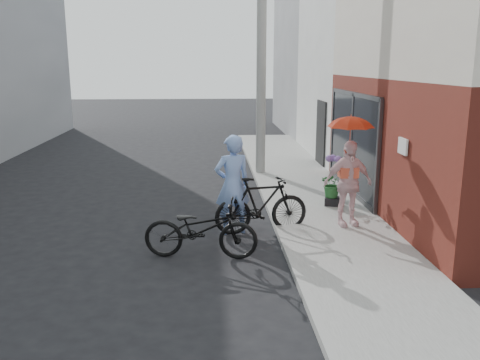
{
  "coord_description": "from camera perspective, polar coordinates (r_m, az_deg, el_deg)",
  "views": [
    {
      "loc": [
        -0.41,
        -8.89,
        3.32
      ],
      "look_at": [
        0.17,
        0.72,
        1.1
      ],
      "focal_mm": 38.0,
      "sensor_mm": 36.0,
      "label": 1
    }
  ],
  "objects": [
    {
      "name": "curb",
      "position": [
        11.45,
        3.48,
        -3.59
      ],
      "size": [
        0.12,
        24.0,
        0.12
      ],
      "primitive_type": "cube",
      "color": "#9E9E99",
      "rests_on": "ground"
    },
    {
      "name": "ground",
      "position": [
        9.5,
        -0.76,
        -7.48
      ],
      "size": [
        80.0,
        80.0,
        0.0
      ],
      "primitive_type": "plane",
      "color": "black",
      "rests_on": "ground"
    },
    {
      "name": "sidewalk",
      "position": [
        11.64,
        9.17,
        -3.45
      ],
      "size": [
        2.2,
        24.0,
        0.12
      ],
      "primitive_type": "cube",
      "color": "gray",
      "rests_on": "ground"
    },
    {
      "name": "bike_right",
      "position": [
        10.09,
        2.43,
        -2.82
      ],
      "size": [
        1.97,
        0.89,
        1.14
      ],
      "primitive_type": "imported",
      "rotation": [
        0.0,
        0.0,
        1.76
      ],
      "color": "black",
      "rests_on": "ground"
    },
    {
      "name": "plaster_building",
      "position": [
        19.44,
        20.12,
        12.76
      ],
      "size": [
        8.0,
        6.0,
        7.0
      ],
      "primitive_type": "cube",
      "color": "white",
      "rests_on": "ground"
    },
    {
      "name": "east_building_far",
      "position": [
        26.02,
        13.92,
        13.03
      ],
      "size": [
        8.0,
        8.0,
        7.0
      ],
      "primitive_type": "cube",
      "color": "gray",
      "rests_on": "ground"
    },
    {
      "name": "planter",
      "position": [
        11.93,
        10.31,
        -2.34
      ],
      "size": [
        0.42,
        0.42,
        0.18
      ],
      "primitive_type": "cube",
      "rotation": [
        0.0,
        0.0,
        -0.25
      ],
      "color": "black",
      "rests_on": "sidewalk"
    },
    {
      "name": "utility_pole",
      "position": [
        14.96,
        2.41,
        13.67
      ],
      "size": [
        0.28,
        0.28,
        7.0
      ],
      "primitive_type": "cylinder",
      "color": "#9E9E99",
      "rests_on": "ground"
    },
    {
      "name": "potted_plant",
      "position": [
        11.83,
        10.39,
        -0.41
      ],
      "size": [
        0.58,
        0.5,
        0.64
      ],
      "primitive_type": "imported",
      "color": "#27622D",
      "rests_on": "planter"
    },
    {
      "name": "kimono_woman",
      "position": [
        10.33,
        12.01,
        -0.37
      ],
      "size": [
        1.07,
        0.58,
        1.73
      ],
      "primitive_type": "imported",
      "rotation": [
        0.0,
        0.0,
        0.17
      ],
      "color": "silver",
      "rests_on": "sidewalk"
    },
    {
      "name": "officer",
      "position": [
        9.97,
        -0.85,
        -0.53
      ],
      "size": [
        0.82,
        0.65,
        1.98
      ],
      "primitive_type": "imported",
      "rotation": [
        0.0,
        0.0,
        3.4
      ],
      "color": "#7C9CDC",
      "rests_on": "ground"
    },
    {
      "name": "bike_left",
      "position": [
        8.84,
        -4.44,
        -5.52
      ],
      "size": [
        2.06,
        0.97,
        1.04
      ],
      "primitive_type": "imported",
      "rotation": [
        0.0,
        0.0,
        1.43
      ],
      "color": "black",
      "rests_on": "ground"
    },
    {
      "name": "parasol",
      "position": [
        10.12,
        12.34,
        6.48
      ],
      "size": [
        0.86,
        0.86,
        0.76
      ],
      "primitive_type": "imported",
      "color": "red",
      "rests_on": "kimono_woman"
    }
  ]
}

